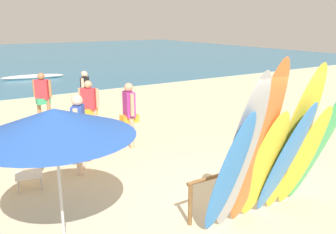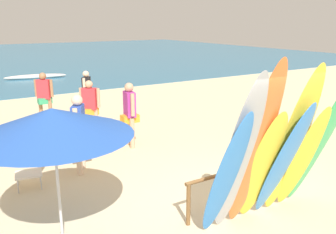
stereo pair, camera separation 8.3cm
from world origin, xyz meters
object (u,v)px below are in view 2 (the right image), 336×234
Objects in this scene: surfboard_rack at (242,177)px; distant_boat at (36,77)px; surfboard_orange_2 at (255,148)px; beachgoer_midbeach at (90,104)px; beach_umbrella at (53,122)px; surfboard_green_7 at (323,136)px; surfboard_blue_4 at (283,162)px; surfboard_blue_0 at (226,177)px; beachgoer_near_rack at (79,128)px; surfboard_yellow_5 at (293,143)px; beachgoer_photographing at (130,110)px; surfboard_grey_1 at (239,157)px; surfboard_yellow_3 at (262,168)px; beachgoer_by_water at (44,94)px; beachgoer_strolling at (87,90)px; beach_chair_red at (28,164)px; surfboard_yellow_6 at (302,159)px.

surfboard_rack is 0.69× the size of distant_boat.
beachgoer_midbeach is at bearing 94.87° from surfboard_orange_2.
distant_boat is (3.11, 16.37, -1.71)m from beach_umbrella.
surfboard_blue_4 is at bearing 171.35° from surfboard_green_7.
surfboard_orange_2 is 6.05m from beachgoer_midbeach.
surfboard_blue_4 is at bearing -7.78° from surfboard_blue_0.
surfboard_orange_2 reaches higher than beachgoer_near_rack.
surfboard_yellow_5 is (0.18, -0.00, 0.27)m from surfboard_blue_4.
surfboard_green_7 reaches higher than surfboard_yellow_5.
surfboard_yellow_5 is 17.87m from distant_boat.
distant_boat is (0.41, 13.22, -0.86)m from beachgoer_photographing.
beachgoer_photographing reaches higher than beachgoer_midbeach.
surfboard_grey_1 is at bearing -32.48° from beach_umbrella.
beach_umbrella is (-2.24, 1.42, 0.52)m from surfboard_grey_1.
surfboard_green_7 reaches higher than surfboard_yellow_3.
beachgoer_photographing reaches higher than beachgoer_by_water.
surfboard_yellow_3 is (0.26, 0.08, -0.39)m from surfboard_orange_2.
beachgoer_midbeach is at bearing -160.63° from beachgoer_strolling.
surfboard_orange_2 is at bearing 135.98° from beachgoer_midbeach.
distant_boat is (3.16, 14.18, -0.30)m from beach_chair_red.
surfboard_blue_4 is (0.21, -0.69, 0.48)m from surfboard_rack.
surfboard_blue_0 is at bearing -93.48° from distant_boat.
beach_chair_red is (-2.75, -0.95, -0.56)m from beachgoer_photographing.
surfboard_blue_0 is 1.41× the size of beachgoer_strolling.
surfboard_blue_4 is at bearing -9.87° from surfboard_yellow_3.
surfboard_yellow_5 is 4.66m from beachgoer_photographing.
surfboard_yellow_5 is 1.20× the size of beach_umbrella.
surfboard_rack is at bearing -14.37° from beach_umbrella.
beachgoer_near_rack is at bearing 126.00° from surfboard_green_7.
beachgoer_strolling is (-0.51, 8.26, -0.42)m from surfboard_yellow_5.
beach_chair_red is (-1.11, -0.04, -0.57)m from beachgoer_near_rack.
beachgoer_by_water is at bearing 81.91° from beach_chair_red.
surfboard_blue_4 is 1.30× the size of beachgoer_near_rack.
distant_boat is at bearing -172.95° from beachgoer_photographing.
beachgoer_by_water is at bearing -100.15° from distant_boat.
surfboard_yellow_5 is at bearing 143.45° from beachgoer_midbeach.
beachgoer_by_water is 1.46m from beachgoer_strolling.
surfboard_orange_2 reaches higher than beachgoer_midbeach.
surfboard_yellow_3 is 2.62× the size of beach_chair_red.
surfboard_yellow_3 is 0.88m from surfboard_yellow_6.
surfboard_blue_4 is at bearing -0.63° from surfboard_orange_2.
surfboard_green_7 is at bearing -20.14° from surfboard_yellow_6.
beach_umbrella is at bearing -31.84° from beachgoer_photographing.
surfboard_yellow_3 is at bearing -105.38° from surfboard_rack.
beach_umbrella reaches higher than beachgoer_by_water.
surfboard_orange_2 is 1.76× the size of beachgoer_by_water.
surfboard_grey_1 is 0.99× the size of surfboard_yellow_5.
surfboard_yellow_5 is at bearing 169.54° from surfboard_green_7.
surfboard_blue_0 is at bearing -179.06° from surfboard_yellow_5.
surfboard_yellow_5 is at bearing -139.99° from beachgoer_strolling.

